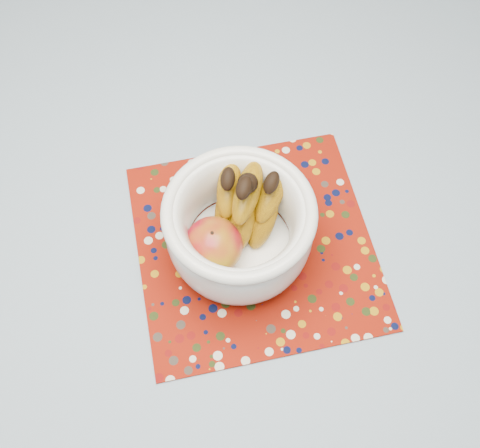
% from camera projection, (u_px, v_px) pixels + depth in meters
% --- Properties ---
extents(table, '(1.20, 1.20, 0.75)m').
position_uv_depth(table, '(219.00, 233.00, 1.03)').
color(table, brown).
rests_on(table, ground).
extents(tablecloth, '(1.32, 1.32, 0.01)m').
position_uv_depth(tablecloth, '(217.00, 211.00, 0.96)').
color(tablecloth, '#6184A1').
rests_on(tablecloth, table).
extents(placemat, '(0.50, 0.50, 0.00)m').
position_uv_depth(placemat, '(255.00, 245.00, 0.92)').
color(placemat, maroon).
rests_on(placemat, tablecloth).
extents(fruit_bowl, '(0.23, 0.23, 0.17)m').
position_uv_depth(fruit_bowl, '(240.00, 223.00, 0.85)').
color(fruit_bowl, white).
rests_on(fruit_bowl, placemat).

